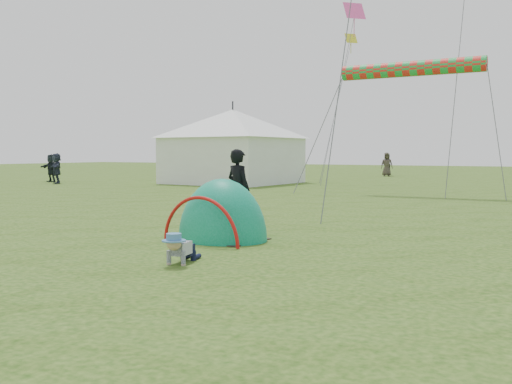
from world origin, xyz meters
The scene contains 19 objects.
ground centered at (0.00, 0.00, 0.00)m, with size 140.00×140.00×0.00m, color #1B400D.
crawling_toddler centered at (0.25, -0.29, 0.26)m, with size 0.48×0.69×0.53m, color black, non-canonical shape.
popup_tent centered at (-0.52, 2.16, 0.00)m, with size 1.93×1.59×2.50m, color #037D50.
standing_adult centered at (-1.03, 3.66, 0.93)m, with size 0.68×0.44×1.85m, color black.
event_marquee centered at (-11.58, 20.53, 2.28)m, with size 6.62×6.62×4.55m, color white, non-canonical shape.
crowd_person_0 centered at (-21.09, 28.35, 0.84)m, with size 0.61×0.40×1.67m, color black.
crowd_person_2 centered at (-21.26, 33.36, 0.86)m, with size 1.01×0.42×1.73m, color black.
crowd_person_4 centered at (-14.49, 27.72, 0.81)m, with size 0.79×0.51×1.61m, color black.
crowd_person_5 centered at (-20.12, 15.22, 0.87)m, with size 1.60×0.51×1.73m, color #282E3F.
crowd_person_6 centered at (-16.41, 27.27, 0.87)m, with size 0.63×0.42×1.74m, color black.
crowd_person_7 centered at (-7.21, 36.23, 0.88)m, with size 0.85×0.66×1.76m, color black.
crowd_person_10 centered at (-6.50, 34.05, 0.87)m, with size 0.85×0.55×1.74m, color #413830.
crowd_person_11 centered at (-21.86, 16.32, 0.83)m, with size 1.54×0.49×1.66m, color black.
crowd_person_12 centered at (-20.82, 27.78, 0.85)m, with size 0.62×0.41×1.70m, color #232227.
crowd_person_13 centered at (-18.07, 23.85, 0.80)m, with size 0.78×0.61×1.61m, color black.
crowd_person_14 centered at (-15.09, 23.73, 0.90)m, with size 1.05×0.44×1.79m, color #19272D.
rainbow_tube_kite centered at (-0.42, 16.68, 5.27)m, with size 0.64×0.64×5.94m, color red.
diamond_kite_2 centered at (-7.20, 28.00, 9.12)m, with size 0.77×0.77×0.00m, color yellow.
diamond_kite_5 centered at (-6.20, 25.76, 10.27)m, with size 1.25×1.25×0.00m, color #F74B99.
Camera 1 is at (5.73, -7.55, 1.78)m, focal length 40.00 mm.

